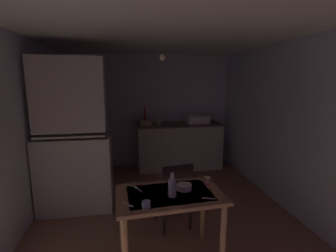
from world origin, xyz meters
The scene contains 21 objects.
ground_plane centered at (0.00, 0.00, 0.00)m, with size 4.74×4.74×0.00m, color #88634C.
wall_back centered at (0.00, 1.92, 1.18)m, with size 3.55×0.10×2.36m, color silver.
wall_left centered at (-1.77, 0.00, 1.18)m, with size 0.10×3.84×2.36m, color silver.
wall_right centered at (1.77, 0.00, 1.18)m, with size 0.10×3.84×2.36m, color silver.
ceiling_slab centered at (0.00, 0.00, 2.41)m, with size 3.55×3.84×0.10m, color white.
hutch_cabinet centered at (-1.21, 0.12, 0.99)m, with size 0.99×0.49×2.12m.
counter_cabinet centered at (0.60, 1.55, 0.47)m, with size 1.74×0.64×0.94m.
sink_basin centered at (0.99, 1.55, 1.02)m, with size 0.44×0.34×0.15m.
hand_pump centered at (-0.11, 1.60, 1.11)m, with size 0.05×0.27×0.39m.
mixing_bowl_counter centered at (-0.10, 1.50, 0.98)m, with size 0.25×0.25×0.09m, color beige.
stoneware_crock centered at (0.18, 1.59, 1.01)m, with size 0.10×0.10×0.13m, color beige.
dining_table centered at (-0.08, -1.12, 0.62)m, with size 1.08×0.70×0.73m.
chair_far_side centered at (0.07, -0.56, 0.46)m, with size 0.46×0.46×0.85m.
serving_bowl_wide centered at (0.07, -1.06, 0.76)m, with size 0.15×0.15×0.05m, color white.
mug_tall centered at (0.36, -0.94, 0.77)m, with size 0.07×0.07×0.07m, color beige.
mug_dark centered at (-0.33, -1.35, 0.76)m, with size 0.07×0.07×0.06m, color #9EB2C6.
glass_bottle centered at (-0.07, -1.18, 0.83)m, with size 0.08×0.08×0.24m.
table_knife centered at (-0.39, -0.97, 0.74)m, with size 0.18×0.02×0.01m, color silver.
teaspoon_near_bowl centered at (-0.49, -1.27, 0.74)m, with size 0.13×0.02×0.01m, color beige.
teaspoon_by_cup centered at (0.25, -1.29, 0.74)m, with size 0.12×0.02×0.01m, color beige.
pendant_bulb centered at (-0.01, -0.18, 2.10)m, with size 0.08×0.08×0.08m, color #F9EFCC.
Camera 1 is at (-0.48, -3.31, 1.82)m, focal length 26.11 mm.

